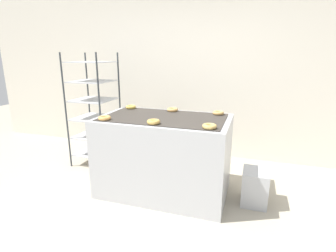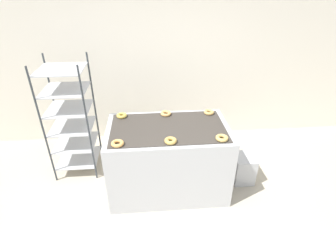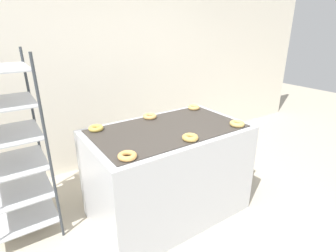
{
  "view_description": "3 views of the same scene",
  "coord_description": "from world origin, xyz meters",
  "px_view_note": "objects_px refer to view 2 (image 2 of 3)",
  "views": [
    {
      "loc": [
        0.97,
        -2.09,
        1.65
      ],
      "look_at": [
        0.0,
        0.85,
        0.8
      ],
      "focal_mm": 28.0,
      "sensor_mm": 36.0,
      "label": 1
    },
    {
      "loc": [
        -0.24,
        -2.06,
        2.56
      ],
      "look_at": [
        0.0,
        0.7,
        0.97
      ],
      "focal_mm": 28.0,
      "sensor_mm": 36.0,
      "label": 2
    },
    {
      "loc": [
        -1.29,
        -1.2,
        1.86
      ],
      "look_at": [
        0.0,
        0.7,
        0.97
      ],
      "focal_mm": 28.0,
      "sensor_mm": 36.0,
      "label": 3
    }
  ],
  "objects_px": {
    "donut_near_center": "(170,141)",
    "donut_far_left": "(122,116)",
    "donut_near_left": "(117,143)",
    "donut_near_right": "(222,138)",
    "donut_far_center": "(165,113)",
    "glaze_bin": "(243,168)",
    "donut_far_right": "(209,112)",
    "baking_rack_cart": "(71,118)",
    "fryer_machine": "(168,159)"
  },
  "relations": [
    {
      "from": "donut_near_center",
      "to": "donut_far_left",
      "type": "xyz_separation_m",
      "value": [
        -0.58,
        0.66,
        -0.0
      ]
    },
    {
      "from": "donut_near_left",
      "to": "donut_far_left",
      "type": "distance_m",
      "value": 0.66
    },
    {
      "from": "donut_near_right",
      "to": "donut_far_center",
      "type": "height_order",
      "value": "donut_near_right"
    },
    {
      "from": "glaze_bin",
      "to": "donut_far_right",
      "type": "bearing_deg",
      "value": 150.43
    },
    {
      "from": "baking_rack_cart",
      "to": "donut_near_center",
      "type": "relative_size",
      "value": 12.1
    },
    {
      "from": "glaze_bin",
      "to": "donut_near_center",
      "type": "bearing_deg",
      "value": -160.36
    },
    {
      "from": "donut_near_left",
      "to": "donut_far_left",
      "type": "relative_size",
      "value": 1.03
    },
    {
      "from": "baking_rack_cart",
      "to": "donut_far_left",
      "type": "xyz_separation_m",
      "value": [
        0.72,
        -0.22,
        0.12
      ]
    },
    {
      "from": "glaze_bin",
      "to": "donut_near_center",
      "type": "height_order",
      "value": "donut_near_center"
    },
    {
      "from": "donut_near_right",
      "to": "donut_far_left",
      "type": "relative_size",
      "value": 1.05
    },
    {
      "from": "donut_far_left",
      "to": "donut_far_right",
      "type": "distance_m",
      "value": 1.16
    },
    {
      "from": "donut_near_left",
      "to": "donut_near_center",
      "type": "relative_size",
      "value": 1.02
    },
    {
      "from": "glaze_bin",
      "to": "donut_near_left",
      "type": "bearing_deg",
      "value": -166.98
    },
    {
      "from": "donut_near_right",
      "to": "donut_far_right",
      "type": "relative_size",
      "value": 1.05
    },
    {
      "from": "donut_far_center",
      "to": "donut_far_right",
      "type": "bearing_deg",
      "value": -1.21
    },
    {
      "from": "glaze_bin",
      "to": "donut_far_right",
      "type": "relative_size",
      "value": 2.92
    },
    {
      "from": "donut_near_center",
      "to": "glaze_bin",
      "type": "bearing_deg",
      "value": 19.64
    },
    {
      "from": "donut_near_left",
      "to": "donut_far_right",
      "type": "height_order",
      "value": "same"
    },
    {
      "from": "glaze_bin",
      "to": "donut_near_center",
      "type": "distance_m",
      "value": 1.37
    },
    {
      "from": "glaze_bin",
      "to": "donut_near_left",
      "type": "height_order",
      "value": "donut_near_left"
    },
    {
      "from": "baking_rack_cart",
      "to": "donut_far_left",
      "type": "relative_size",
      "value": 12.29
    },
    {
      "from": "glaze_bin",
      "to": "donut_near_center",
      "type": "relative_size",
      "value": 2.87
    },
    {
      "from": "baking_rack_cart",
      "to": "donut_far_right",
      "type": "bearing_deg",
      "value": -6.62
    },
    {
      "from": "donut_far_left",
      "to": "donut_far_center",
      "type": "height_order",
      "value": "same"
    },
    {
      "from": "glaze_bin",
      "to": "donut_near_left",
      "type": "relative_size",
      "value": 2.82
    },
    {
      "from": "baking_rack_cart",
      "to": "donut_far_left",
      "type": "height_order",
      "value": "baking_rack_cart"
    },
    {
      "from": "baking_rack_cart",
      "to": "donut_far_right",
      "type": "distance_m",
      "value": 1.9
    },
    {
      "from": "baking_rack_cart",
      "to": "donut_near_left",
      "type": "xyz_separation_m",
      "value": [
        0.72,
        -0.88,
        0.11
      ]
    },
    {
      "from": "donut_near_right",
      "to": "donut_far_center",
      "type": "bearing_deg",
      "value": 131.6
    },
    {
      "from": "donut_near_center",
      "to": "donut_far_right",
      "type": "height_order",
      "value": "donut_near_center"
    },
    {
      "from": "fryer_machine",
      "to": "donut_near_center",
      "type": "relative_size",
      "value": 10.92
    },
    {
      "from": "fryer_machine",
      "to": "donut_far_center",
      "type": "relative_size",
      "value": 10.62
    },
    {
      "from": "donut_near_left",
      "to": "donut_near_center",
      "type": "bearing_deg",
      "value": 0.01
    },
    {
      "from": "donut_far_center",
      "to": "glaze_bin",
      "type": "bearing_deg",
      "value": -15.04
    },
    {
      "from": "glaze_bin",
      "to": "donut_far_left",
      "type": "bearing_deg",
      "value": 170.46
    },
    {
      "from": "donut_far_left",
      "to": "fryer_machine",
      "type": "bearing_deg",
      "value": -29.23
    },
    {
      "from": "baking_rack_cart",
      "to": "donut_far_center",
      "type": "bearing_deg",
      "value": -9.02
    },
    {
      "from": "donut_near_right",
      "to": "donut_near_center",
      "type": "bearing_deg",
      "value": -179.34
    },
    {
      "from": "fryer_machine",
      "to": "donut_far_center",
      "type": "height_order",
      "value": "donut_far_center"
    },
    {
      "from": "donut_far_left",
      "to": "donut_far_right",
      "type": "xyz_separation_m",
      "value": [
        1.16,
        -0.0,
        -0.0
      ]
    },
    {
      "from": "baking_rack_cart",
      "to": "donut_far_left",
      "type": "distance_m",
      "value": 0.76
    },
    {
      "from": "donut_far_left",
      "to": "donut_far_right",
      "type": "height_order",
      "value": "donut_far_left"
    },
    {
      "from": "donut_near_left",
      "to": "donut_far_center",
      "type": "bearing_deg",
      "value": 49.12
    },
    {
      "from": "fryer_machine",
      "to": "donut_near_center",
      "type": "height_order",
      "value": "donut_near_center"
    },
    {
      "from": "fryer_machine",
      "to": "donut_far_right",
      "type": "distance_m",
      "value": 0.83
    },
    {
      "from": "donut_near_center",
      "to": "donut_near_right",
      "type": "bearing_deg",
      "value": 0.66
    },
    {
      "from": "donut_far_left",
      "to": "baking_rack_cart",
      "type": "bearing_deg",
      "value": 163.29
    },
    {
      "from": "donut_near_right",
      "to": "donut_far_left",
      "type": "xyz_separation_m",
      "value": [
        -1.17,
        0.65,
        -0.0
      ]
    },
    {
      "from": "fryer_machine",
      "to": "baking_rack_cart",
      "type": "xyz_separation_m",
      "value": [
        -1.31,
        0.54,
        0.38
      ]
    },
    {
      "from": "donut_far_right",
      "to": "fryer_machine",
      "type": "bearing_deg",
      "value": -150.85
    }
  ]
}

